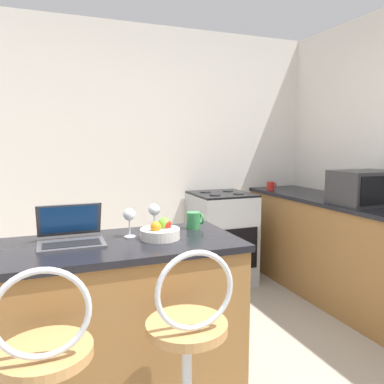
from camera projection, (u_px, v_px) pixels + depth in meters
The scene contains 13 objects.
wall_back at pixel (130, 157), 3.78m from camera, with size 12.00×0.06×2.60m.
breakfast_bar at pixel (103, 330), 1.97m from camera, with size 1.45×0.62×0.93m.
counter_right at pixel (373, 262), 3.07m from camera, with size 0.62×3.04×0.93m.
bar_stool_far at pixel (188, 373), 1.55m from camera, with size 0.40×0.40×1.04m.
laptop at pixel (71, 233), 1.92m from camera, with size 0.33×0.28×0.20m.
microwave at pixel (364, 188), 3.09m from camera, with size 0.49×0.37×0.28m.
stove_range at pixel (221, 237), 3.88m from camera, with size 0.58×0.61×0.94m.
mug_green at pixel (194, 220), 2.24m from camera, with size 0.10×0.08×0.10m.
wine_glass_short at pixel (154, 211), 2.23m from camera, with size 0.07×0.07×0.15m.
mug_red at pixel (271, 186), 4.05m from camera, with size 0.10×0.08×0.09m.
fruit_bowl at pixel (161, 232), 2.00m from camera, with size 0.21×0.21×0.11m.
wine_glass_tall at pixel (129, 216), 2.03m from camera, with size 0.07×0.07×0.16m.
mug_blue at pixel (346, 191), 3.57m from camera, with size 0.10×0.09×0.10m.
Camera 1 is at (-0.78, -1.23, 1.44)m, focal length 35.00 mm.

